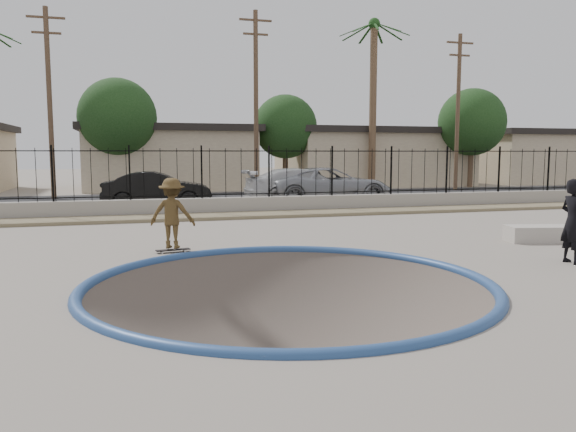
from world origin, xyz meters
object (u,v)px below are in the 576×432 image
Objects in this scene: videographer at (573,221)px; car_d at (329,185)px; skater at (172,218)px; skateboard at (173,250)px; car_c at (304,186)px; car_b at (157,189)px; concrete_ledge at (539,234)px.

car_d is at bearing 0.12° from videographer.
skater is 0.74m from skateboard.
car_c is at bearing -101.35° from skater.
videographer is (7.70, -3.52, 0.07)m from skater.
skater is at bearing 65.42° from videographer.
skater is 13.15m from car_d.
concrete_ledge is at bearing -138.00° from car_b.
car_c is (6.50, 10.68, 0.74)m from skateboard.
skateboard is 0.49× the size of concrete_ledge.
videographer is 2.94m from concrete_ledge.
skateboard is at bearing -176.29° from car_b.
car_c is (-2.54, 11.67, 0.60)m from concrete_ledge.
car_c is 1.17m from car_d.
car_c is 0.94× the size of car_d.
car_c is at bearing 4.84° from videographer.
skateboard is at bearing 173.74° from concrete_ledge.
concrete_ledge is at bearing -166.28° from skater.
car_d is (-1.37, 11.67, 0.61)m from concrete_ledge.
car_b is at bearing 79.74° from skateboard.
car_d is (7.67, 10.68, 0.76)m from skateboard.
skater reaches higher than car_b.
car_b is at bearing -71.25° from skater.
car_c reaches higher than car_b.
concrete_ledge is 14.63m from car_b.
car_d is (7.67, 10.68, 0.02)m from skater.
concrete_ledge is at bearing -15.29° from skateboard.
car_d is (7.44, 0.00, 0.06)m from car_b.
skateboard is 0.46× the size of videographer.
concrete_ledge is at bearing -167.72° from car_c.
car_b is at bearing 127.07° from concrete_ledge.
videographer is at bearing 175.40° from skater.
skater is 8.47m from videographer.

